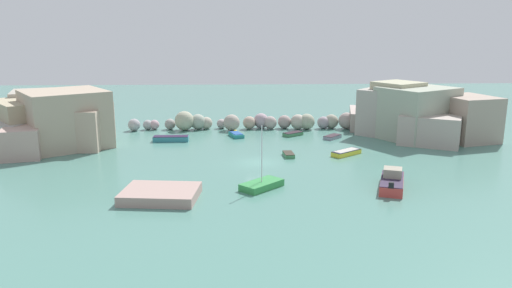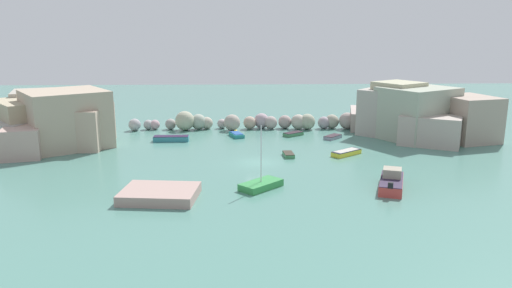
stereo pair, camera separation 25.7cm
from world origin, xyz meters
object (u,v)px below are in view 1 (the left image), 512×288
Objects in this scene: moored_boat_1 at (332,137)px; moored_boat_3 at (346,152)px; stone_dock at (161,194)px; channel_buoy at (235,132)px; moored_boat_0 at (392,182)px; moored_boat_6 at (236,135)px; moored_boat_7 at (171,139)px; moored_boat_2 at (289,155)px; moored_boat_4 at (293,134)px; moored_boat_5 at (262,185)px.

moored_boat_3 is (-0.12, -8.77, 0.07)m from moored_boat_1.
stone_dock is at bearing 2.57° from moored_boat_1.
channel_buoy is 28.10m from moored_boat_0.
moored_boat_0 is at bearing 5.79° from stone_dock.
moored_boat_7 is at bearing 88.07° from moored_boat_6.
moored_boat_2 is at bearing -64.42° from channel_buoy.
channel_buoy reaches higher than moored_boat_4.
moored_boat_5 is (-3.65, -11.36, 0.12)m from moored_boat_2.
moored_boat_1 is (12.80, -3.39, -0.07)m from channel_buoy.
moored_boat_2 is 6.68m from moored_boat_3.
moored_boat_7 reaches higher than moored_boat_3.
channel_buoy is at bearing -62.52° from moored_boat_1.
moored_boat_1 is at bearing -115.83° from moored_boat_6.
moored_boat_3 is at bearing -148.04° from moored_boat_6.
moored_boat_5 is at bearing 167.49° from moored_boat_6.
channel_buoy is 0.13× the size of moored_boat_7.
channel_buoy is at bearing 76.54° from stone_dock.
stone_dock is at bearing 115.36° from moored_boat_0.
moored_boat_0 is 12.24m from moored_boat_3.
moored_boat_3 is (12.67, -12.16, -0.00)m from channel_buoy.
channel_buoy is at bearing 26.00° from moored_boat_7.
stone_dock is 22.30m from moored_boat_7.
stone_dock is 27.13m from channel_buoy.
moored_boat_5 reaches higher than channel_buoy.
moored_boat_2 is 11.93m from moored_boat_5.
moored_boat_2 is 0.41× the size of moored_boat_5.
moored_boat_1 is 11.40m from moored_boat_2.
moored_boat_1 is at bearing -14.83° from channel_buoy.
moored_boat_3 is 11.82m from moored_boat_4.
moored_boat_5 is 22.42m from moored_boat_7.
moored_boat_0 is 30.11m from moored_boat_7.
moored_boat_3 is (6.67, 0.38, 0.08)m from moored_boat_2.
moored_boat_4 reaches higher than moored_boat_1.
moored_boat_0 is 1.02× the size of moored_boat_5.
channel_buoy reaches higher than moored_boat_6.
channel_buoy is 24.01m from moored_boat_5.
moored_boat_6 is at bearing -128.62° from moored_boat_5.
moored_boat_5 reaches higher than moored_boat_1.
moored_boat_4 is at bearing 76.54° from moored_boat_3.
moored_boat_1 is at bearing 51.40° from moored_boat_3.
moored_boat_7 reaches higher than moored_boat_6.
moored_boat_1 is at bearing -161.37° from moored_boat_5.
channel_buoy is 1.71m from moored_boat_6.
moored_boat_6 is (6.42, 24.68, -0.17)m from stone_dock.
channel_buoy is 0.10× the size of moored_boat_0.
moored_boat_1 is 12.80m from moored_boat_6.
moored_boat_4 is at bearing -148.00° from moored_boat_5.
moored_boat_4 is 0.66× the size of moored_boat_7.
moored_boat_0 is 1.99× the size of moored_boat_4.
moored_boat_7 is at bearing 95.11° from stone_dock.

